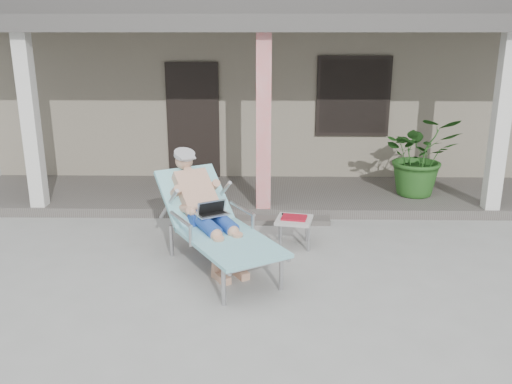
{
  "coord_description": "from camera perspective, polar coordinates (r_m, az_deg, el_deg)",
  "views": [
    {
      "loc": [
        0.04,
        -5.86,
        2.77
      ],
      "look_at": [
        -0.08,
        0.6,
        0.85
      ],
      "focal_mm": 38.0,
      "sensor_mm": 36.0,
      "label": 1
    }
  ],
  "objects": [
    {
      "name": "porch_overhang",
      "position": [
        8.81,
        0.88,
        16.66
      ],
      "size": [
        10.0,
        2.3,
        2.85
      ],
      "color": "silver",
      "rests_on": "porch_deck"
    },
    {
      "name": "lounger",
      "position": [
        6.55,
        -4.9,
        -0.41
      ],
      "size": [
        1.76,
        2.2,
        1.41
      ],
      "rotation": [
        0.0,
        0.0,
        0.54
      ],
      "color": "#B7B7BC",
      "rests_on": "ground"
    },
    {
      "name": "side_table",
      "position": [
        7.22,
        4.03,
        -3.08
      ],
      "size": [
        0.54,
        0.54,
        0.42
      ],
      "rotation": [
        0.0,
        0.0,
        -0.2
      ],
      "color": "beige",
      "rests_on": "ground"
    },
    {
      "name": "potted_palm",
      "position": [
        9.31,
        16.89,
        3.7
      ],
      "size": [
        1.24,
        1.08,
        1.33
      ],
      "primitive_type": "imported",
      "rotation": [
        0.0,
        0.0,
        -0.04
      ],
      "color": "#26591E",
      "rests_on": "porch_deck"
    },
    {
      "name": "house",
      "position": [
        12.41,
        0.94,
        11.44
      ],
      "size": [
        10.4,
        5.4,
        3.3
      ],
      "color": "gray",
      "rests_on": "ground"
    },
    {
      "name": "porch_deck",
      "position": [
        9.26,
        0.81,
        -0.37
      ],
      "size": [
        10.0,
        2.0,
        0.15
      ],
      "primitive_type": "cube",
      "color": "#605B56",
      "rests_on": "ground"
    },
    {
      "name": "porch_step",
      "position": [
        8.18,
        0.76,
        -2.97
      ],
      "size": [
        2.0,
        0.3,
        0.07
      ],
      "primitive_type": "cube",
      "color": "#605B56",
      "rests_on": "ground"
    },
    {
      "name": "ground",
      "position": [
        6.48,
        0.64,
        -8.75
      ],
      "size": [
        60.0,
        60.0,
        0.0
      ],
      "primitive_type": "plane",
      "color": "#9E9E99",
      "rests_on": "ground"
    }
  ]
}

